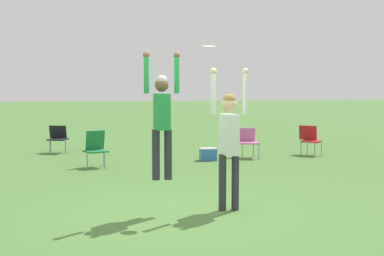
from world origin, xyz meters
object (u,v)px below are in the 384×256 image
(frisbee, at_px, (209,47))
(camping_chair_0, at_px, (310,138))
(person_defending, at_px, (229,135))
(camping_chair_2, at_px, (58,137))
(cooler_box, at_px, (208,154))
(camping_chair_3, at_px, (95,146))
(camping_chair_1, at_px, (247,140))
(person_jumping, at_px, (162,113))

(frisbee, xyz_separation_m, camping_chair_0, (4.43, 5.92, -2.10))
(person_defending, distance_m, camping_chair_2, 8.66)
(person_defending, bearing_deg, cooler_box, 168.50)
(person_defending, bearing_deg, camping_chair_2, -161.24)
(cooler_box, bearing_deg, camping_chair_3, -169.61)
(camping_chair_0, xyz_separation_m, camping_chair_3, (-6.06, -1.01, 0.01))
(frisbee, height_order, camping_chair_2, frisbee)
(camping_chair_0, height_order, camping_chair_2, camping_chair_0)
(person_defending, distance_m, camping_chair_1, 6.37)
(camping_chair_2, height_order, cooler_box, camping_chair_2)
(person_jumping, xyz_separation_m, person_defending, (1.07, 0.02, -0.35))
(camping_chair_0, xyz_separation_m, camping_chair_2, (-7.05, 2.06, -0.01))
(camping_chair_1, xyz_separation_m, camping_chair_3, (-4.14, -0.88, 0.02))
(frisbee, bearing_deg, camping_chair_0, 53.18)
(person_defending, xyz_separation_m, camping_chair_3, (-1.92, 5.05, -0.70))
(person_defending, height_order, camping_chair_3, person_defending)
(camping_chair_2, bearing_deg, camping_chair_1, 174.59)
(camping_chair_1, relative_size, camping_chair_3, 0.92)
(person_jumping, relative_size, camping_chair_0, 2.33)
(camping_chair_1, relative_size, camping_chair_2, 1.02)
(frisbee, bearing_deg, camping_chair_3, 108.37)
(person_defending, relative_size, cooler_box, 5.24)
(frisbee, relative_size, camping_chair_0, 0.27)
(camping_chair_1, distance_m, camping_chair_3, 4.23)
(cooler_box, bearing_deg, camping_chair_0, 8.57)
(frisbee, xyz_separation_m, camping_chair_2, (-2.62, 7.97, -2.11))
(person_defending, xyz_separation_m, camping_chair_1, (2.22, 5.93, -0.72))
(camping_chair_2, bearing_deg, frisbee, 125.93)
(camping_chair_0, bearing_deg, camping_chair_1, 41.82)
(camping_chair_1, bearing_deg, cooler_box, 32.25)
(frisbee, bearing_deg, camping_chair_1, 66.56)
(person_jumping, bearing_deg, camping_chair_3, 8.50)
(person_jumping, xyz_separation_m, frisbee, (0.78, 0.16, 1.03))
(person_jumping, height_order, frisbee, frisbee)
(camping_chair_1, bearing_deg, person_jumping, 77.41)
(person_defending, height_order, camping_chair_1, person_defending)
(person_defending, relative_size, camping_chair_1, 2.77)
(person_defending, relative_size, frisbee, 9.80)
(camping_chair_0, bearing_deg, camping_chair_2, 21.63)
(camping_chair_3, relative_size, cooler_box, 2.06)
(cooler_box, bearing_deg, camping_chair_1, 15.89)
(camping_chair_1, distance_m, camping_chair_2, 5.58)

